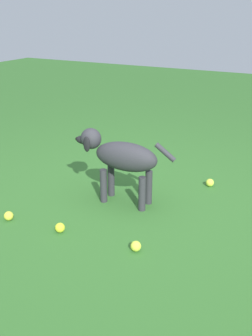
{
  "coord_description": "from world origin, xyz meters",
  "views": [
    {
      "loc": [
        1.21,
        -2.3,
        1.4
      ],
      "look_at": [
        -0.06,
        0.11,
        0.29
      ],
      "focal_mm": 42.34,
      "sensor_mm": 36.0,
      "label": 1
    }
  ],
  "objects": [
    {
      "name": "tennis_ball_2",
      "position": [
        -0.42,
        0.99,
        0.03
      ],
      "size": [
        0.07,
        0.07,
        0.07
      ],
      "primitive_type": "sphere",
      "color": "#CEE22E",
      "rests_on": "ground"
    },
    {
      "name": "tennis_ball_1",
      "position": [
        0.42,
        0.7,
        0.03
      ],
      "size": [
        0.07,
        0.07,
        0.07
      ],
      "primitive_type": "sphere",
      "color": "#D0E540",
      "rests_on": "ground"
    },
    {
      "name": "dog",
      "position": [
        -0.11,
        0.11,
        0.37
      ],
      "size": [
        0.82,
        0.21,
        0.55
      ],
      "rotation": [
        0.0,
        0.0,
        3.17
      ],
      "color": "#2D2D33",
      "rests_on": "ground"
    },
    {
      "name": "tennis_ball_3",
      "position": [
        -0.67,
        -0.52,
        0.03
      ],
      "size": [
        0.07,
        0.07,
        0.07
      ],
      "primitive_type": "sphere",
      "color": "#CDD138",
      "rests_on": "ground"
    },
    {
      "name": "tennis_ball_0",
      "position": [
        -0.25,
        -0.48,
        0.03
      ],
      "size": [
        0.07,
        0.07,
        0.07
      ],
      "primitive_type": "sphere",
      "color": "#CCDA2B",
      "rests_on": "ground"
    },
    {
      "name": "ground",
      "position": [
        0.0,
        0.0,
        0.0
      ],
      "size": [
        14.0,
        14.0,
        0.0
      ],
      "primitive_type": "plane",
      "color": "#2D6026"
    },
    {
      "name": "tennis_ball_4",
      "position": [
        0.3,
        -0.44,
        0.03
      ],
      "size": [
        0.07,
        0.07,
        0.07
      ],
      "primitive_type": "sphere",
      "color": "#CAE23D",
      "rests_on": "ground"
    }
  ]
}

